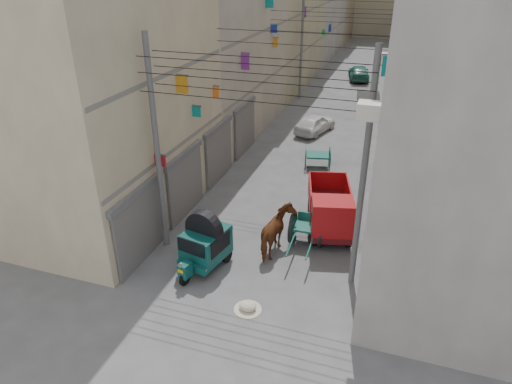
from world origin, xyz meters
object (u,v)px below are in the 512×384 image
at_px(feed_sack, 248,306).
at_px(distant_car_grey, 369,100).
at_px(second_cart, 318,156).
at_px(distant_car_green, 359,73).
at_px(horse, 277,233).
at_px(mini_truck, 330,214).
at_px(tonga_cart, 307,229).
at_px(distant_car_white, 315,123).
at_px(auto_rickshaw, 205,242).

xyz_separation_m(feed_sack, distant_car_grey, (1.26, 23.59, 0.49)).
bearing_deg(second_cart, distant_car_green, 78.70).
bearing_deg(distant_car_grey, horse, -107.77).
height_order(second_cart, horse, horse).
relative_size(distant_car_grey, distant_car_green, 0.89).
bearing_deg(horse, second_cart, -86.81).
relative_size(mini_truck, feed_sack, 6.88).
relative_size(tonga_cart, horse, 1.33).
xyz_separation_m(feed_sack, distant_car_white, (-1.44, 17.08, 0.46)).
xyz_separation_m(second_cart, distant_car_green, (-0.42, 20.68, -0.01)).
height_order(distant_car_grey, distant_car_green, distant_car_grey).
height_order(auto_rickshaw, second_cart, auto_rickshaw).
distance_m(auto_rickshaw, second_cart, 10.20).
relative_size(tonga_cart, distant_car_green, 0.64).
distance_m(mini_truck, distant_car_green, 27.26).
bearing_deg(second_cart, auto_rickshaw, -114.05).
bearing_deg(tonga_cart, distant_car_green, 91.14).
height_order(feed_sack, horse, horse).
height_order(second_cart, feed_sack, second_cart).
height_order(feed_sack, distant_car_green, distant_car_green).
distance_m(auto_rickshaw, distant_car_white, 15.37).
xyz_separation_m(tonga_cart, feed_sack, (-0.92, -4.35, -0.50)).
distance_m(tonga_cart, distant_car_grey, 19.24).
xyz_separation_m(second_cart, feed_sack, (0.17, -11.72, -0.49)).
bearing_deg(distant_car_white, auto_rickshaw, 104.07).
bearing_deg(distant_car_green, feed_sack, 80.47).
distance_m(tonga_cart, feed_sack, 4.47).
height_order(auto_rickshaw, feed_sack, auto_rickshaw).
height_order(auto_rickshaw, tonga_cart, auto_rickshaw).
distance_m(horse, distant_car_green, 29.05).
bearing_deg(distant_car_white, horse, 112.95).
relative_size(second_cart, horse, 0.75).
bearing_deg(distant_car_grey, second_cart, -111.07).
xyz_separation_m(mini_truck, second_cart, (-1.80, 6.48, -0.34)).
bearing_deg(mini_truck, auto_rickshaw, -151.87).
bearing_deg(distant_car_white, second_cart, 120.29).
bearing_deg(tonga_cart, mini_truck, 49.30).
relative_size(tonga_cart, feed_sack, 4.93).
bearing_deg(second_cart, feed_sack, -101.63).
distance_m(feed_sack, distant_car_grey, 23.63).
distance_m(mini_truck, second_cart, 6.73).
distance_m(auto_rickshaw, distant_car_grey, 22.14).
relative_size(tonga_cart, mini_truck, 0.72).
relative_size(distant_car_white, distant_car_grey, 0.92).
distance_m(tonga_cart, distant_car_green, 28.09).
xyz_separation_m(tonga_cart, second_cart, (-1.09, 7.37, -0.01)).
height_order(auto_rickshaw, distant_car_grey, auto_rickshaw).
bearing_deg(feed_sack, distant_car_grey, 86.94).
distance_m(distant_car_white, distant_car_green, 15.35).
bearing_deg(horse, feed_sack, 92.11).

